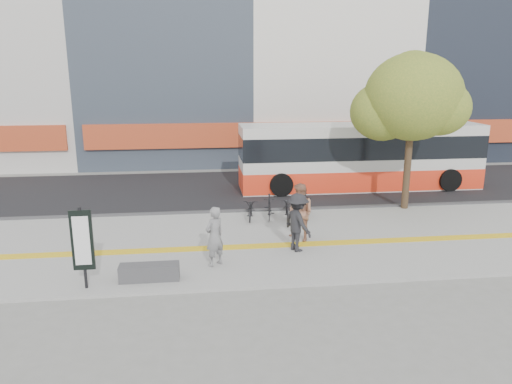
{
  "coord_description": "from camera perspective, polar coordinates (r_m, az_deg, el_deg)",
  "views": [
    {
      "loc": [
        -1.17,
        -13.49,
        5.61
      ],
      "look_at": [
        0.69,
        2.0,
        1.64
      ],
      "focal_mm": 33.66,
      "sensor_mm": 36.0,
      "label": 1
    }
  ],
  "objects": [
    {
      "name": "pedestrian_dark",
      "position": [
        15.03,
        4.97,
        -3.61
      ],
      "size": [
        1.12,
        1.37,
        1.85
      ],
      "primitive_type": "imported",
      "rotation": [
        0.0,
        0.0,
        2.0
      ],
      "color": "black",
      "rests_on": "sidewalk"
    },
    {
      "name": "street",
      "position": [
        23.21,
        -3.76,
        0.33
      ],
      "size": [
        40.0,
        8.0,
        0.06
      ],
      "primitive_type": "cube",
      "color": "black",
      "rests_on": "ground"
    },
    {
      "name": "bicycle_row",
      "position": [
        18.46,
        2.59,
        -1.8
      ],
      "size": [
        2.83,
        1.59,
        0.89
      ],
      "color": "black",
      "rests_on": "sidewalk"
    },
    {
      "name": "signboard",
      "position": [
        13.07,
        -19.95,
        -5.55
      ],
      "size": [
        0.55,
        0.1,
        2.2
      ],
      "color": "black",
      "rests_on": "sidewalk"
    },
    {
      "name": "tactile_strip",
      "position": [
        15.56,
        -2.11,
        -6.53
      ],
      "size": [
        40.0,
        0.45,
        0.01
      ],
      "primitive_type": "cube",
      "color": "gold",
      "rests_on": "sidewalk"
    },
    {
      "name": "street_tree",
      "position": [
        20.16,
        17.94,
        10.49
      ],
      "size": [
        4.4,
        3.8,
        6.31
      ],
      "color": "#372619",
      "rests_on": "sidewalk"
    },
    {
      "name": "bus",
      "position": [
        23.66,
        12.23,
        3.96
      ],
      "size": [
        11.53,
        2.73,
        3.07
      ],
      "color": "silver",
      "rests_on": "street"
    },
    {
      "name": "pedestrian_tan",
      "position": [
        15.94,
        5.3,
        -2.43
      ],
      "size": [
        1.11,
        1.18,
        1.93
      ],
      "primitive_type": "imported",
      "rotation": [
        0.0,
        0.0,
        -1.03
      ],
      "color": "#9D694F",
      "rests_on": "sidewalk"
    },
    {
      "name": "sidewalk",
      "position": [
        16.04,
        -2.26,
        -6.05
      ],
      "size": [
        40.0,
        7.0,
        0.08
      ],
      "primitive_type": "cube",
      "color": "gray",
      "rests_on": "ground"
    },
    {
      "name": "bench",
      "position": [
        13.47,
        -12.55,
        -9.28
      ],
      "size": [
        1.6,
        0.45,
        0.45
      ],
      "primitive_type": "cube",
      "color": "#3A3A3C",
      "rests_on": "sidewalk"
    },
    {
      "name": "ground",
      "position": [
        14.66,
        -1.77,
        -8.22
      ],
      "size": [
        120.0,
        120.0,
        0.0
      ],
      "primitive_type": "plane",
      "color": "slate",
      "rests_on": "ground"
    },
    {
      "name": "seated_woman",
      "position": [
        13.91,
        -4.96,
        -5.28
      ],
      "size": [
        0.77,
        0.74,
        1.77
      ],
      "primitive_type": "imported",
      "rotation": [
        0.0,
        0.0,
        3.83
      ],
      "color": "black",
      "rests_on": "sidewalk"
    },
    {
      "name": "curb",
      "position": [
        19.34,
        -3.1,
        -2.39
      ],
      "size": [
        40.0,
        0.25,
        0.14
      ],
      "primitive_type": "cube",
      "color": "#3A3A3C",
      "rests_on": "ground"
    }
  ]
}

